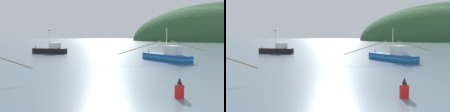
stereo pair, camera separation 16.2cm
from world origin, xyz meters
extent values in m
ellipsoid|color=#2D562D|center=(67.85, 183.25, 0.00)|extent=(121.94, 97.55, 52.65)
cube|color=#19479E|center=(5.78, 27.85, 0.59)|extent=(7.09, 10.05, 1.19)
cube|color=teal|center=(5.78, 27.85, 0.65)|extent=(7.16, 10.15, 0.21)
cone|color=#19479E|center=(3.39, 31.96, 1.54)|extent=(0.27, 0.27, 0.70)
cube|color=silver|center=(6.65, 26.35, 1.92)|extent=(2.71, 2.98, 1.47)
cylinder|color=silver|center=(5.88, 27.67, 3.34)|extent=(0.12, 0.12, 4.31)
cube|color=teal|center=(5.88, 27.67, 5.61)|extent=(0.21, 0.33, 0.20)
cylinder|color=#997F4C|center=(1.34, 25.27, 2.45)|extent=(7.07, 4.17, 2.05)
cylinder|color=#997F4C|center=(10.22, 30.42, 2.45)|extent=(7.07, 4.17, 2.05)
cube|color=black|center=(-18.58, 42.92, 0.65)|extent=(8.27, 3.67, 1.29)
cube|color=black|center=(-18.58, 42.92, 0.71)|extent=(8.36, 3.71, 0.23)
cone|color=black|center=(-22.19, 43.70, 1.64)|extent=(0.24, 0.24, 0.70)
cube|color=silver|center=(-17.26, 42.63, 1.92)|extent=(2.56, 2.20, 1.26)
cylinder|color=silver|center=(-18.64, 42.93, 3.33)|extent=(0.12, 0.12, 4.07)
cube|color=black|center=(-18.64, 42.93, 5.48)|extent=(0.36, 0.11, 0.20)
cylinder|color=red|center=(2.53, 3.60, 0.48)|extent=(0.66, 0.66, 0.95)
cone|color=black|center=(2.53, 3.60, 1.20)|extent=(0.39, 0.39, 0.50)
camera|label=1|loc=(-1.43, -13.25, 4.39)|focal=38.97mm
camera|label=2|loc=(-1.27, -13.24, 4.39)|focal=38.97mm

